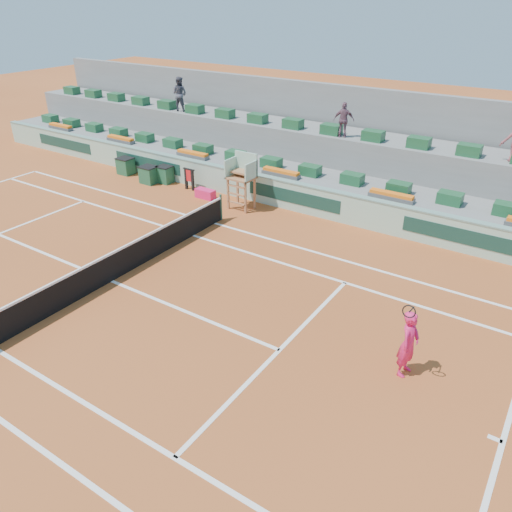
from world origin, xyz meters
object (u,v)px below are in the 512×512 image
(player_bag, at_px, (205,194))
(tennis_player, at_px, (409,343))
(drink_cooler_a, at_px, (165,174))
(umpire_chair, at_px, (242,174))

(player_bag, distance_m, tennis_player, 13.21)
(player_bag, height_order, drink_cooler_a, drink_cooler_a)
(player_bag, relative_size, drink_cooler_a, 1.11)
(umpire_chair, bearing_deg, tennis_player, -34.72)
(umpire_chair, relative_size, drink_cooler_a, 2.86)
(player_bag, height_order, umpire_chair, umpire_chair)
(drink_cooler_a, relative_size, tennis_player, 0.37)
(player_bag, height_order, tennis_player, tennis_player)
(player_bag, distance_m, drink_cooler_a, 2.99)
(tennis_player, bearing_deg, drink_cooler_a, 154.00)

